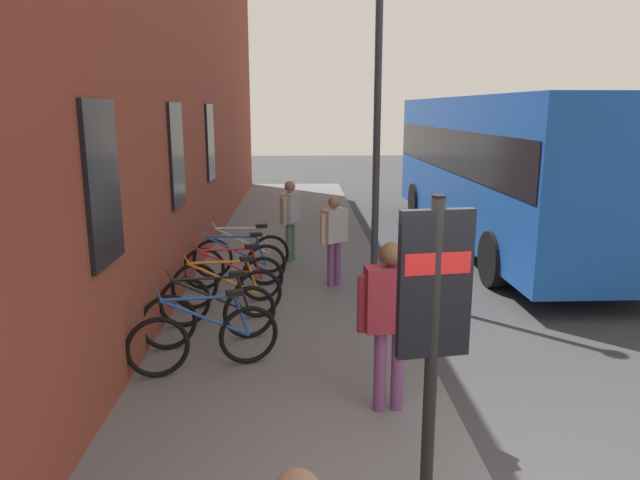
# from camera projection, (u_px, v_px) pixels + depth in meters

# --- Properties ---
(ground) EXTENTS (60.00, 60.00, 0.00)m
(ground) POSITION_uv_depth(u_px,v_px,m) (448.00, 291.00, 10.26)
(ground) COLOR #38383A
(sidewalk_pavement) EXTENTS (24.00, 3.50, 0.12)m
(sidewalk_pavement) POSITION_uv_depth(u_px,v_px,m) (292.00, 260.00, 12.10)
(sidewalk_pavement) COLOR slate
(sidewalk_pavement) RESTS_ON ground
(station_facade) EXTENTS (22.00, 0.65, 7.66)m
(station_facade) POSITION_uv_depth(u_px,v_px,m) (191.00, 73.00, 12.18)
(station_facade) COLOR brown
(station_facade) RESTS_ON ground
(bicycle_under_window) EXTENTS (0.70, 1.69, 0.97)m
(bicycle_under_window) POSITION_uv_depth(u_px,v_px,m) (205.00, 338.00, 6.80)
(bicycle_under_window) COLOR black
(bicycle_under_window) RESTS_ON sidewalk_pavement
(bicycle_beside_lamp) EXTENTS (0.71, 1.69, 0.97)m
(bicycle_beside_lamp) POSITION_uv_depth(u_px,v_px,m) (211.00, 315.00, 7.58)
(bicycle_beside_lamp) COLOR black
(bicycle_beside_lamp) RESTS_ON sidewalk_pavement
(bicycle_by_door) EXTENTS (0.70, 1.69, 0.97)m
(bicycle_by_door) POSITION_uv_depth(u_px,v_px,m) (223.00, 296.00, 8.35)
(bicycle_by_door) COLOR black
(bicycle_by_door) RESTS_ON sidewalk_pavement
(bicycle_leaning_wall) EXTENTS (0.72, 1.69, 0.97)m
(bicycle_leaning_wall) POSITION_uv_depth(u_px,v_px,m) (230.00, 280.00, 9.09)
(bicycle_leaning_wall) COLOR black
(bicycle_leaning_wall) RESTS_ON sidewalk_pavement
(bicycle_nearest_sign) EXTENTS (0.54, 1.75, 0.97)m
(bicycle_nearest_sign) POSITION_uv_depth(u_px,v_px,m) (235.00, 265.00, 9.98)
(bicycle_nearest_sign) COLOR black
(bicycle_nearest_sign) RESTS_ON sidewalk_pavement
(bicycle_end_of_row) EXTENTS (0.64, 1.72, 0.97)m
(bicycle_end_of_row) POSITION_uv_depth(u_px,v_px,m) (242.00, 255.00, 10.68)
(bicycle_end_of_row) COLOR black
(bicycle_end_of_row) RESTS_ON sidewalk_pavement
(transit_info_sign) EXTENTS (0.17, 0.56, 2.40)m
(transit_info_sign) POSITION_uv_depth(u_px,v_px,m) (434.00, 304.00, 4.27)
(transit_info_sign) COLOR black
(transit_info_sign) RESTS_ON sidewalk_pavement
(city_bus) EXTENTS (10.53, 2.74, 3.35)m
(city_bus) POSITION_uv_depth(u_px,v_px,m) (500.00, 162.00, 13.41)
(city_bus) COLOR #1951B2
(city_bus) RESTS_ON ground
(pedestrian_by_facade) EXTENTS (0.29, 0.66, 1.74)m
(pedestrian_by_facade) POSITION_uv_depth(u_px,v_px,m) (390.00, 310.00, 5.75)
(pedestrian_by_facade) COLOR #723F72
(pedestrian_by_facade) RESTS_ON sidewalk_pavement
(pedestrian_crossing_street) EXTENTS (0.45, 0.49, 1.55)m
(pedestrian_crossing_street) POSITION_uv_depth(u_px,v_px,m) (334.00, 231.00, 9.99)
(pedestrian_crossing_street) COLOR #723F72
(pedestrian_crossing_street) RESTS_ON sidewalk_pavement
(pedestrian_near_bus) EXTENTS (0.57, 0.40, 1.61)m
(pedestrian_near_bus) POSITION_uv_depth(u_px,v_px,m) (290.00, 213.00, 11.56)
(pedestrian_near_bus) COLOR #4C724C
(pedestrian_near_bus) RESTS_ON sidewalk_pavement
(street_lamp) EXTENTS (0.28, 0.28, 5.66)m
(street_lamp) POSITION_uv_depth(u_px,v_px,m) (378.00, 87.00, 9.48)
(street_lamp) COLOR #333338
(street_lamp) RESTS_ON sidewalk_pavement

